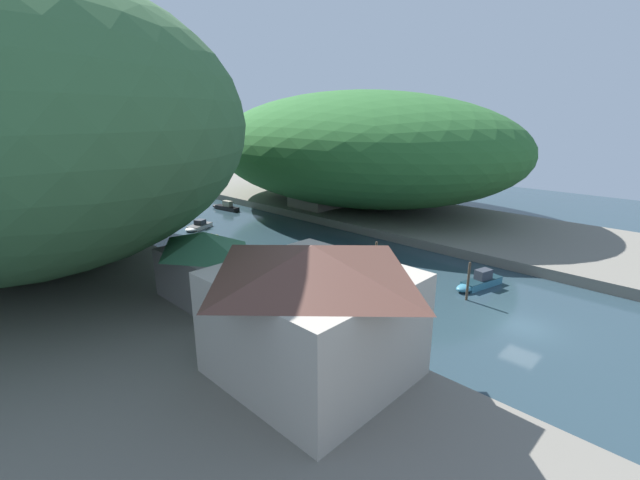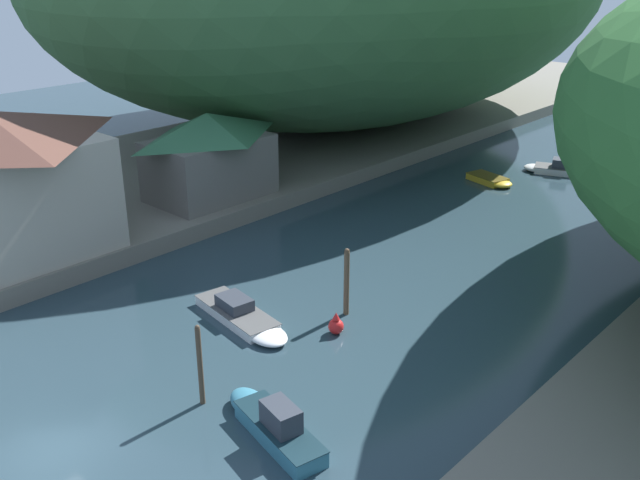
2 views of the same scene
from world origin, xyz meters
TOP-DOWN VIEW (x-y plane):
  - water_surface at (0.00, 30.00)m, footprint 130.00×130.00m
  - left_bank at (-22.46, 30.00)m, footprint 22.00×120.00m
  - boathouse_shed at (-14.93, 19.48)m, footprint 5.46×8.25m
  - boat_far_right_bank at (4.92, 5.92)m, footprint 5.62×2.53m
  - boat_yellow_tender at (-4.23, 37.47)m, footprint 3.94×2.45m
  - boat_near_quay at (-2.09, 43.10)m, footprint 4.75×3.21m
  - boat_small_dinghy at (-2.00, 10.73)m, footprint 6.42×2.63m
  - mooring_post_nearest at (1.58, 5.39)m, footprint 0.21×0.21m
  - mooring_post_middle at (0.98, 14.67)m, footprint 0.27×0.27m
  - channel_buoy_near at (1.86, 12.94)m, footprint 0.72×0.72m
  - person_on_quay at (-13.08, 9.64)m, footprint 0.26×0.40m
  - person_by_boathouse at (-13.93, 11.86)m, footprint 0.32×0.43m

SIDE VIEW (x-z plane):
  - water_surface at x=0.00m, z-range 0.00..0.00m
  - boat_yellow_tender at x=-4.23m, z-range 0.00..0.50m
  - boat_small_dinghy at x=-2.00m, z-range -0.20..0.85m
  - boat_near_quay at x=-2.09m, z-range -0.23..0.96m
  - channel_buoy_near at x=1.86m, z-range -0.12..0.96m
  - boat_far_right_bank at x=4.92m, z-range -0.31..1.29m
  - left_bank at x=-22.46m, z-range 0.00..1.07m
  - mooring_post_middle at x=0.98m, z-range 0.01..3.46m
  - mooring_post_nearest at x=1.58m, z-range 0.01..3.47m
  - person_on_quay at x=-13.08m, z-range 1.21..2.90m
  - person_by_boathouse at x=-13.93m, z-range 1.21..2.90m
  - boathouse_shed at x=-14.93m, z-range 1.16..6.74m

